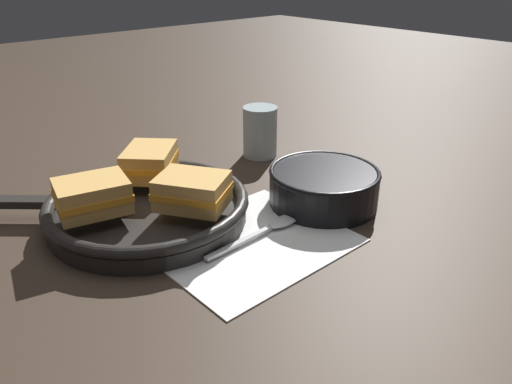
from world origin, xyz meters
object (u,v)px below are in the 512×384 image
at_px(sandwich_near_left, 93,196).
at_px(drinking_glass, 260,132).
at_px(sandwich_near_right, 192,191).
at_px(soup_bowl, 324,185).
at_px(skillet, 147,208).
at_px(spoon, 272,227).
at_px(sandwich_far_left, 150,162).

distance_m(sandwich_near_left, drinking_glass, 0.40).
xyz_separation_m(sandwich_near_right, drinking_glass, (0.28, 0.16, -0.02)).
xyz_separation_m(soup_bowl, skillet, (-0.24, 0.14, -0.01)).
xyz_separation_m(skillet, sandwich_near_right, (0.03, -0.07, 0.04)).
bearing_deg(spoon, drinking_glass, 49.06).
relative_size(soup_bowl, sandwich_near_left, 1.56).
xyz_separation_m(sandwich_near_right, sandwich_far_left, (0.01, 0.14, 0.00)).
distance_m(skillet, drinking_glass, 0.32).
height_order(spoon, skillet, skillet).
height_order(skillet, drinking_glass, drinking_glass).
height_order(soup_bowl, skillet, soup_bowl).
relative_size(sandwich_near_left, drinking_glass, 1.13).
distance_m(spoon, drinking_glass, 0.31).
distance_m(soup_bowl, spoon, 0.13).
bearing_deg(sandwich_far_left, soup_bowl, -46.69).
distance_m(spoon, sandwich_near_right, 0.13).
height_order(sandwich_near_right, drinking_glass, drinking_glass).
xyz_separation_m(spoon, sandwich_near_left, (-0.20, 0.16, 0.06)).
height_order(soup_bowl, spoon, soup_bowl).
height_order(sandwich_far_left, drinking_glass, drinking_glass).
bearing_deg(sandwich_near_left, skillet, -4.57).
bearing_deg(sandwich_near_left, sandwich_near_right, -35.53).
bearing_deg(sandwich_near_right, sandwich_near_left, 144.47).
bearing_deg(skillet, sandwich_near_right, -64.94).
xyz_separation_m(spoon, sandwich_far_left, (-0.07, 0.21, 0.06)).
height_order(sandwich_near_right, sandwich_far_left, same).
relative_size(sandwich_far_left, drinking_glass, 1.23).
bearing_deg(sandwich_near_left, soup_bowl, -24.86).
bearing_deg(sandwich_near_right, skillet, 115.06).
bearing_deg(soup_bowl, sandwich_near_left, 155.14).
bearing_deg(drinking_glass, skillet, -164.24).
xyz_separation_m(soup_bowl, spoon, (-0.12, -0.01, -0.03)).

